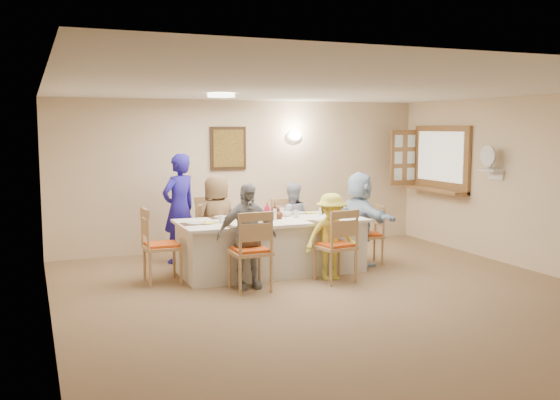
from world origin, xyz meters
name	(u,v)px	position (x,y,z in m)	size (l,w,h in m)	color
ground	(339,298)	(0.00, 0.00, 0.00)	(7.00, 7.00, 0.00)	#977655
room_walls	(340,173)	(0.00, 0.00, 1.51)	(7.00, 7.00, 7.00)	beige
wall_picture	(228,148)	(-0.30, 3.46, 1.70)	(0.62, 0.05, 0.72)	black
wall_sconce	(295,136)	(0.90, 3.44, 1.90)	(0.26, 0.09, 0.18)	white
ceiling_light	(221,95)	(-1.00, 1.50, 2.47)	(0.36, 0.36, 0.05)	white
serving_hatch	(441,159)	(3.21, 2.40, 1.50)	(0.06, 1.50, 1.15)	brown
hatch_sill	(435,190)	(3.09, 2.40, 0.97)	(0.30, 1.50, 0.05)	brown
shutter_door	(404,158)	(2.95, 3.16, 1.50)	(0.55, 0.04, 1.00)	brown
fan_shelf	(491,170)	(3.13, 1.05, 1.40)	(0.22, 0.36, 0.03)	white
desk_fan	(490,160)	(3.10, 1.05, 1.55)	(0.30, 0.30, 0.28)	#A5A5A8
dining_table	(271,246)	(-0.27, 1.56, 0.38)	(2.63, 1.11, 0.76)	silver
chair_back_left	(215,231)	(-0.87, 2.36, 0.51)	(0.49, 0.49, 1.02)	tan
chair_back_right	(289,229)	(0.33, 2.36, 0.47)	(0.45, 0.45, 0.93)	tan
chair_front_left	(250,250)	(-0.87, 0.76, 0.52)	(0.49, 0.49, 1.03)	tan
chair_front_right	(335,245)	(0.33, 0.76, 0.49)	(0.47, 0.47, 0.99)	tan
chair_left_end	(162,245)	(-1.82, 1.56, 0.51)	(0.48, 0.48, 1.01)	tan
chair_right_end	(367,234)	(1.28, 1.56, 0.45)	(0.43, 0.43, 0.89)	tan
diner_back_left	(217,221)	(-0.87, 2.24, 0.68)	(0.74, 0.56, 1.35)	brown
diner_back_right	(292,221)	(0.33, 2.24, 0.60)	(0.67, 0.57, 1.21)	#A5A9BB
diner_front_left	(247,236)	(-0.87, 0.88, 0.68)	(0.80, 0.34, 1.36)	#99999B
diner_front_right	(331,237)	(0.33, 0.88, 0.59)	(0.77, 0.45, 1.17)	#EBE14A
diner_right_end	(360,218)	(1.15, 1.56, 0.70)	(0.53, 1.32, 1.39)	silver
caregiver	(179,208)	(-1.32, 2.71, 0.83)	(0.72, 0.63, 1.66)	#221A97
placemat_fl	(240,226)	(-0.87, 1.14, 0.76)	(0.36, 0.27, 0.01)	#472B19
plate_fl	(240,225)	(-0.87, 1.14, 0.77)	(0.26, 0.26, 0.02)	white
napkin_fl	(255,225)	(-0.69, 1.09, 0.77)	(0.14, 0.14, 0.01)	yellow
placemat_fr	(323,221)	(0.33, 1.14, 0.76)	(0.37, 0.28, 0.01)	#472B19
plate_fr	(323,220)	(0.33, 1.14, 0.77)	(0.24, 0.24, 0.01)	white
napkin_fr	(336,220)	(0.51, 1.09, 0.77)	(0.13, 0.13, 0.01)	yellow
placemat_bl	(222,218)	(-0.87, 1.98, 0.76)	(0.35, 0.26, 0.01)	#472B19
plate_bl	(222,217)	(-0.87, 1.98, 0.77)	(0.23, 0.23, 0.01)	white
napkin_bl	(235,217)	(-0.69, 1.93, 0.77)	(0.14, 0.14, 0.01)	yellow
placemat_br	(298,213)	(0.33, 1.98, 0.76)	(0.33, 0.24, 0.01)	#472B19
plate_br	(298,213)	(0.33, 1.98, 0.77)	(0.22, 0.22, 0.01)	white
napkin_br	(311,213)	(0.51, 1.93, 0.77)	(0.15, 0.15, 0.01)	yellow
placemat_le	(195,224)	(-1.37, 1.56, 0.76)	(0.37, 0.27, 0.01)	#472B19
plate_le	(195,223)	(-1.37, 1.56, 0.77)	(0.25, 0.25, 0.02)	white
napkin_le	(209,223)	(-1.19, 1.51, 0.77)	(0.13, 0.13, 0.01)	yellow
placemat_re	(342,215)	(0.85, 1.56, 0.76)	(0.34, 0.25, 0.01)	#472B19
plate_re	(342,214)	(0.85, 1.56, 0.77)	(0.25, 0.25, 0.02)	white
napkin_re	(355,214)	(1.03, 1.51, 0.77)	(0.15, 0.15, 0.01)	yellow
teacup_a	(227,223)	(-1.03, 1.22, 0.80)	(0.13, 0.13, 0.08)	white
teacup_b	(282,211)	(0.10, 2.06, 0.80)	(0.10, 0.10, 0.09)	white
bowl_a	(262,221)	(-0.52, 1.27, 0.79)	(0.24, 0.24, 0.06)	white
bowl_b	(286,214)	(0.05, 1.80, 0.79)	(0.21, 0.21, 0.06)	white
condiment_ketchup	(267,211)	(-0.31, 1.61, 0.88)	(0.12, 0.12, 0.24)	red
condiment_brown	(275,211)	(-0.18, 1.65, 0.87)	(0.12, 0.12, 0.22)	#4E2615
condiment_malt	(279,214)	(-0.15, 1.57, 0.84)	(0.12, 0.12, 0.15)	#4E2615
drinking_glass	(260,216)	(-0.42, 1.61, 0.82)	(0.06, 0.06, 0.10)	silver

